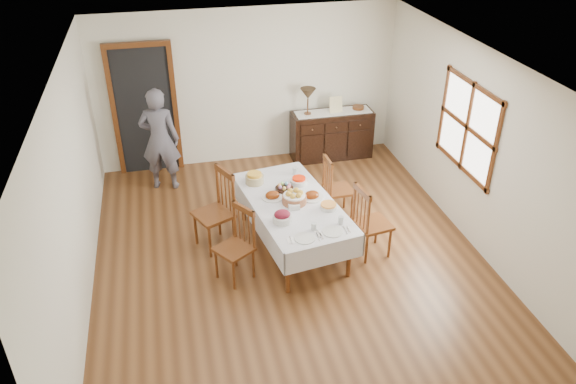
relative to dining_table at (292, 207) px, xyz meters
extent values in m
plane|color=brown|center=(-0.09, -0.26, -0.61)|extent=(6.00, 6.00, 0.00)
cube|color=silver|center=(-0.09, -0.26, 1.99)|extent=(5.00, 6.00, 0.02)
cube|color=white|center=(-0.09, 2.74, 0.69)|extent=(5.00, 0.02, 2.60)
cube|color=white|center=(-0.09, -3.26, 0.69)|extent=(5.00, 0.02, 2.60)
cube|color=white|center=(-2.59, -0.26, 0.69)|extent=(0.02, 6.00, 2.60)
cube|color=white|center=(2.41, -0.26, 0.69)|extent=(0.02, 6.00, 2.60)
cube|color=white|center=(2.39, 0.04, 0.89)|extent=(0.02, 1.30, 1.10)
cube|color=#5A2D12|center=(2.38, 0.04, 0.89)|extent=(0.03, 1.46, 1.26)
cube|color=black|center=(-1.79, 2.70, 0.44)|extent=(0.90, 0.06, 2.10)
cube|color=#5A2D12|center=(-1.79, 2.68, 0.44)|extent=(1.04, 0.08, 2.18)
cube|color=silver|center=(0.00, 0.00, 0.07)|extent=(1.29, 2.13, 0.04)
cylinder|color=#5A2D12|center=(-0.27, -0.91, -0.29)|extent=(0.06, 0.06, 0.64)
cylinder|color=#5A2D12|center=(0.54, -0.79, -0.29)|extent=(0.06, 0.06, 0.64)
cylinder|color=#5A2D12|center=(-0.54, 0.79, -0.29)|extent=(0.06, 0.06, 0.64)
cylinder|color=#5A2D12|center=(0.27, 0.91, -0.29)|extent=(0.06, 0.06, 0.64)
cube|color=silver|center=(-0.50, -0.08, -0.07)|extent=(0.33, 2.02, 0.31)
cube|color=silver|center=(0.50, 0.08, -0.07)|extent=(0.33, 2.02, 0.31)
cube|color=silver|center=(0.15, -1.00, -0.07)|extent=(1.03, 0.18, 0.31)
cube|color=silver|center=(-0.15, 1.00, -0.07)|extent=(1.03, 0.18, 0.31)
cube|color=#5A2D12|center=(-0.85, -0.49, -0.18)|extent=(0.56, 0.56, 0.04)
cylinder|color=#5A2D12|center=(-1.08, -0.44, -0.41)|extent=(0.03, 0.03, 0.41)
cylinder|color=#5A2D12|center=(-0.90, -0.71, -0.41)|extent=(0.03, 0.03, 0.41)
cylinder|color=#5A2D12|center=(-0.81, -0.26, -0.41)|extent=(0.03, 0.03, 0.41)
cylinder|color=#5A2D12|center=(-0.63, -0.54, -0.41)|extent=(0.03, 0.03, 0.41)
cylinder|color=#5A2D12|center=(-0.79, -0.25, 0.08)|extent=(0.04, 0.04, 0.54)
cylinder|color=#5A2D12|center=(-0.60, -0.53, 0.08)|extent=(0.04, 0.04, 0.54)
cube|color=#5A2D12|center=(-0.70, -0.39, 0.31)|extent=(0.24, 0.34, 0.08)
cylinder|color=#5A2D12|center=(-0.75, -0.32, 0.06)|extent=(0.02, 0.02, 0.44)
cylinder|color=#5A2D12|center=(-0.70, -0.39, 0.06)|extent=(0.02, 0.02, 0.44)
cylinder|color=#5A2D12|center=(-0.65, -0.46, 0.06)|extent=(0.02, 0.02, 0.44)
cube|color=#5A2D12|center=(-1.01, 0.25, -0.12)|extent=(0.61, 0.61, 0.04)
cylinder|color=#5A2D12|center=(-1.26, 0.34, -0.38)|extent=(0.04, 0.04, 0.47)
cylinder|color=#5A2D12|center=(-1.11, 0.00, -0.38)|extent=(0.04, 0.04, 0.47)
cylinder|color=#5A2D12|center=(-0.92, 0.50, -0.38)|extent=(0.04, 0.04, 0.47)
cylinder|color=#5A2D12|center=(-0.77, 0.16, -0.38)|extent=(0.04, 0.04, 0.47)
cylinder|color=#5A2D12|center=(-0.91, 0.52, 0.19)|extent=(0.04, 0.04, 0.61)
cylinder|color=#5A2D12|center=(-0.74, 0.16, 0.19)|extent=(0.04, 0.04, 0.61)
cube|color=#5A2D12|center=(-0.82, 0.34, 0.45)|extent=(0.22, 0.42, 0.09)
cylinder|color=#5A2D12|center=(-0.87, 0.43, 0.16)|extent=(0.02, 0.02, 0.50)
cylinder|color=#5A2D12|center=(-0.82, 0.34, 0.16)|extent=(0.02, 0.02, 0.50)
cylinder|color=#5A2D12|center=(-0.78, 0.25, 0.16)|extent=(0.02, 0.02, 0.50)
cube|color=#5A2D12|center=(0.98, -0.39, -0.16)|extent=(0.49, 0.49, 0.04)
cylinder|color=#5A2D12|center=(1.18, -0.53, -0.40)|extent=(0.04, 0.04, 0.44)
cylinder|color=#5A2D12|center=(1.13, -0.19, -0.40)|extent=(0.04, 0.04, 0.44)
cylinder|color=#5A2D12|center=(0.84, -0.59, -0.40)|extent=(0.04, 0.04, 0.44)
cylinder|color=#5A2D12|center=(0.79, -0.25, -0.40)|extent=(0.04, 0.04, 0.44)
cylinder|color=#5A2D12|center=(0.82, -0.60, 0.13)|extent=(0.04, 0.04, 0.57)
cylinder|color=#5A2D12|center=(0.76, -0.24, 0.13)|extent=(0.04, 0.04, 0.57)
cube|color=#5A2D12|center=(0.79, -0.42, 0.37)|extent=(0.10, 0.41, 0.08)
cylinder|color=#5A2D12|center=(0.81, -0.51, 0.11)|extent=(0.02, 0.02, 0.47)
cylinder|color=#5A2D12|center=(0.79, -0.42, 0.11)|extent=(0.02, 0.02, 0.47)
cylinder|color=#5A2D12|center=(0.78, -0.33, 0.11)|extent=(0.02, 0.02, 0.47)
cube|color=#5A2D12|center=(0.84, 0.61, -0.19)|extent=(0.40, 0.40, 0.04)
cylinder|color=#5A2D12|center=(1.00, 0.45, -0.41)|extent=(0.03, 0.03, 0.40)
cylinder|color=#5A2D12|center=(0.99, 0.77, -0.41)|extent=(0.03, 0.03, 0.40)
cylinder|color=#5A2D12|center=(0.68, 0.45, -0.41)|extent=(0.03, 0.03, 0.40)
cylinder|color=#5A2D12|center=(0.67, 0.76, -0.41)|extent=(0.03, 0.03, 0.40)
cylinder|color=#5A2D12|center=(0.66, 0.44, 0.07)|extent=(0.04, 0.04, 0.53)
cylinder|color=#5A2D12|center=(0.65, 0.77, 0.07)|extent=(0.04, 0.04, 0.53)
cube|color=#5A2D12|center=(0.66, 0.60, 0.30)|extent=(0.05, 0.38, 0.08)
cylinder|color=#5A2D12|center=(0.66, 0.52, 0.05)|extent=(0.02, 0.02, 0.43)
cylinder|color=#5A2D12|center=(0.66, 0.60, 0.05)|extent=(0.02, 0.02, 0.43)
cylinder|color=#5A2D12|center=(0.66, 0.69, 0.05)|extent=(0.02, 0.02, 0.43)
cube|color=black|center=(1.29, 2.46, -0.20)|extent=(1.40, 0.47, 0.84)
cube|color=black|center=(0.87, 2.22, 0.06)|extent=(0.39, 0.02, 0.17)
sphere|color=brown|center=(0.87, 2.20, 0.06)|extent=(0.03, 0.03, 0.03)
cube|color=black|center=(1.29, 2.22, 0.06)|extent=(0.39, 0.02, 0.17)
sphere|color=brown|center=(1.29, 2.20, 0.06)|extent=(0.03, 0.03, 0.03)
cube|color=black|center=(1.71, 2.22, 0.06)|extent=(0.39, 0.02, 0.17)
sphere|color=brown|center=(1.71, 2.20, 0.06)|extent=(0.03, 0.03, 0.03)
imported|color=#585561|center=(-1.61, 2.04, 0.27)|extent=(0.62, 0.46, 1.77)
cylinder|color=brown|center=(0.02, -0.03, 0.14)|extent=(0.32, 0.32, 0.10)
cylinder|color=white|center=(0.02, -0.03, 0.20)|extent=(0.29, 0.29, 0.02)
sphere|color=gold|center=(0.10, -0.03, 0.23)|extent=(0.08, 0.08, 0.08)
sphere|color=gold|center=(0.06, 0.04, 0.23)|extent=(0.08, 0.08, 0.08)
sphere|color=gold|center=(-0.02, 0.04, 0.23)|extent=(0.08, 0.08, 0.08)
sphere|color=gold|center=(-0.06, -0.03, 0.23)|extent=(0.08, 0.08, 0.08)
sphere|color=gold|center=(-0.02, -0.10, 0.23)|extent=(0.08, 0.08, 0.08)
sphere|color=gold|center=(0.06, -0.10, 0.23)|extent=(0.08, 0.08, 0.08)
cylinder|color=black|center=(-0.04, 0.31, 0.11)|extent=(0.25, 0.25, 0.05)
ellipsoid|color=#DB738B|center=(0.03, 0.31, 0.16)|extent=(0.05, 0.05, 0.06)
ellipsoid|color=#69BCE3|center=(0.00, 0.36, 0.16)|extent=(0.05, 0.05, 0.06)
ellipsoid|color=#A5EF77|center=(-0.05, 0.37, 0.16)|extent=(0.05, 0.05, 0.06)
ellipsoid|color=gold|center=(-0.10, 0.34, 0.16)|extent=(0.05, 0.05, 0.06)
ellipsoid|color=#C184CE|center=(-0.10, 0.28, 0.16)|extent=(0.05, 0.05, 0.06)
ellipsoid|color=#EEC65D|center=(-0.05, 0.24, 0.16)|extent=(0.05, 0.05, 0.06)
ellipsoid|color=#DB738B|center=(0.00, 0.25, 0.16)|extent=(0.05, 0.05, 0.06)
cylinder|color=silver|center=(-0.23, 0.16, 0.09)|extent=(0.29, 0.29, 0.02)
ellipsoid|color=#6C2808|center=(-0.23, 0.16, 0.12)|extent=(0.19, 0.16, 0.11)
cylinder|color=silver|center=(0.28, 0.04, 0.09)|extent=(0.31, 0.31, 0.02)
ellipsoid|color=#6C2808|center=(0.28, 0.04, 0.13)|extent=(0.19, 0.16, 0.11)
cylinder|color=silver|center=(-0.23, -0.43, 0.13)|extent=(0.24, 0.24, 0.08)
ellipsoid|color=maroon|center=(-0.23, -0.43, 0.19)|extent=(0.20, 0.17, 0.11)
cylinder|color=silver|center=(0.20, 0.45, 0.12)|extent=(0.25, 0.25, 0.07)
cylinder|color=#F42604|center=(0.20, 0.45, 0.17)|extent=(0.18, 0.18, 0.03)
cylinder|color=tan|center=(-0.39, 0.61, 0.14)|extent=(0.25, 0.25, 0.11)
cylinder|color=gold|center=(-0.39, 0.61, 0.22)|extent=(0.20, 0.20, 0.04)
cylinder|color=silver|center=(0.41, -0.26, 0.11)|extent=(0.21, 0.21, 0.05)
cylinder|color=#F1973D|center=(0.41, -0.26, 0.15)|extent=(0.20, 0.20, 0.02)
cube|color=silver|center=(-0.02, -0.18, 0.12)|extent=(0.15, 0.11, 0.07)
cylinder|color=silver|center=(-0.05, -0.84, 0.09)|extent=(0.25, 0.25, 0.01)
cube|color=white|center=(-0.22, -0.84, 0.09)|extent=(0.10, 0.13, 0.01)
cube|color=silver|center=(-0.22, -0.84, 0.10)|extent=(0.04, 0.16, 0.01)
cube|color=silver|center=(0.11, -0.84, 0.09)|extent=(0.04, 0.18, 0.01)
cube|color=silver|center=(0.15, -0.84, 0.09)|extent=(0.04, 0.14, 0.01)
cylinder|color=silver|center=(0.10, -0.69, 0.14)|extent=(0.07, 0.07, 0.10)
cylinder|color=silver|center=(0.30, -0.78, 0.09)|extent=(0.25, 0.25, 0.01)
cube|color=white|center=(0.13, -0.78, 0.09)|extent=(0.10, 0.13, 0.01)
cube|color=silver|center=(0.13, -0.78, 0.10)|extent=(0.04, 0.16, 0.01)
cube|color=silver|center=(0.46, -0.78, 0.09)|extent=(0.04, 0.18, 0.01)
cube|color=silver|center=(0.50, -0.78, 0.09)|extent=(0.04, 0.14, 0.01)
cylinder|color=silver|center=(0.45, -0.63, 0.14)|extent=(0.07, 0.07, 0.10)
cylinder|color=silver|center=(-0.29, 0.61, 0.14)|extent=(0.06, 0.06, 0.11)
cylinder|color=silver|center=(0.21, 0.72, 0.14)|extent=(0.07, 0.07, 0.11)
cube|color=white|center=(1.30, 2.46, 0.23)|extent=(1.30, 0.35, 0.01)
cylinder|color=brown|center=(0.86, 2.47, 0.24)|extent=(0.12, 0.12, 0.03)
cylinder|color=brown|center=(0.86, 2.47, 0.38)|extent=(0.02, 0.02, 0.25)
cone|color=#41311F|center=(0.86, 2.47, 0.59)|extent=(0.26, 0.26, 0.18)
cube|color=beige|center=(1.34, 2.44, 0.36)|extent=(0.22, 0.08, 0.28)
cylinder|color=#5A2D12|center=(1.76, 2.49, 0.25)|extent=(0.20, 0.20, 0.06)
camera|label=1|loc=(-1.47, -6.04, 3.90)|focal=35.00mm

